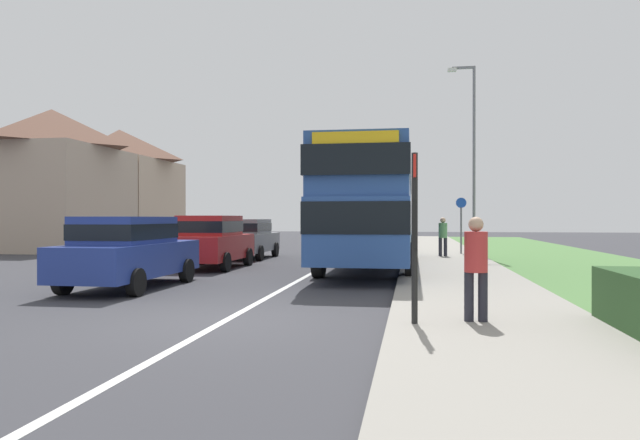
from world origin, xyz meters
name	(u,v)px	position (x,y,z in m)	size (l,w,h in m)	color
ground_plane	(225,321)	(0.00, 0.00, 0.00)	(120.00, 120.00, 0.00)	#38383D
lane_marking_centre	(312,273)	(0.00, 8.00, 0.00)	(0.14, 60.00, 0.01)	silver
pavement_near_side	(462,281)	(4.20, 6.00, 0.06)	(3.20, 68.00, 0.12)	gray
double_decker_bus	(372,203)	(1.66, 9.86, 2.14)	(2.80, 11.28, 3.70)	#284C93
parked_car_blue	(129,249)	(-3.60, 3.71, 0.92)	(1.88, 4.41, 1.68)	navy
parked_car_red	(212,240)	(-3.53, 9.14, 0.94)	(1.90, 3.93, 1.73)	#B21E1E
parked_car_grey	(247,237)	(-3.69, 13.75, 0.88)	(1.91, 4.07, 1.60)	slate
pedestrian_at_stop	(476,264)	(3.90, -0.09, 0.98)	(0.34, 0.34, 1.67)	#23232D
pedestrian_walking_away	(443,235)	(4.16, 14.67, 0.98)	(0.34, 0.34, 1.67)	#23232D
bus_stop_sign	(415,226)	(3.00, -0.40, 1.54)	(0.09, 0.52, 2.60)	black
cycle_route_sign	(461,223)	(5.02, 16.47, 1.43)	(0.44, 0.08, 2.52)	slate
street_lamp_mid	(472,149)	(5.39, 15.84, 4.54)	(1.14, 0.20, 7.98)	slate
house_terrace_far_side	(89,184)	(-15.28, 21.45, 3.61)	(6.03, 13.62, 7.21)	tan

